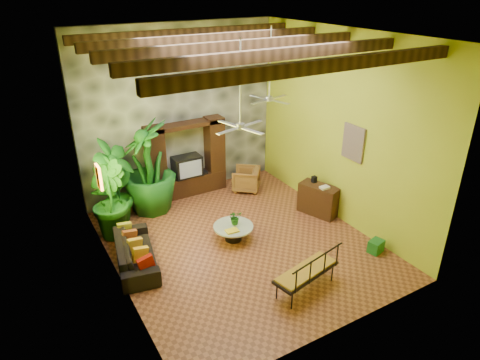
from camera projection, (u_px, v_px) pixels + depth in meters
ground at (239, 242)px, 10.79m from camera, size 7.00×7.00×0.00m
ceiling at (239, 34)px, 8.65m from camera, size 6.00×7.00×0.02m
back_wall at (179, 112)px, 12.45m from camera, size 6.00×0.02×5.00m
left_wall at (106, 178)px, 8.35m from camera, size 0.02×7.00×5.00m
right_wall at (339, 128)px, 11.08m from camera, size 0.02×7.00×5.00m
stone_accent_wall at (180, 112)px, 12.40m from camera, size 5.98×0.10×4.98m
ceiling_beams at (239, 46)px, 8.74m from camera, size 5.95×5.36×0.22m
entertainment_center at (187, 165)px, 12.82m from camera, size 2.40×0.55×2.30m
ceiling_fan_front at (240, 117)px, 8.93m from camera, size 1.28×1.28×1.86m
ceiling_fan_back at (269, 91)px, 10.99m from camera, size 1.28×1.28×1.86m
wall_art_mask at (99, 177)px, 9.32m from camera, size 0.06×0.32×0.55m
wall_art_painting at (353, 143)px, 10.68m from camera, size 0.06×0.70×0.90m
sofa at (135, 252)px, 9.84m from camera, size 1.21×2.25×0.62m
wicker_armchair at (246, 179)px, 13.31m from camera, size 1.11×1.11×0.73m
tall_plant_a at (116, 182)px, 11.22m from camera, size 1.49×1.46×2.36m
tall_plant_b at (108, 200)px, 10.70m from camera, size 1.07×1.24×2.00m
tall_plant_c at (148, 167)px, 11.75m from camera, size 1.76×1.76×2.64m
coffee_table at (233, 231)px, 10.79m from camera, size 1.01×1.01×0.40m
centerpiece_plant at (235, 218)px, 10.74m from camera, size 0.35×0.30×0.36m
yellow_tray at (232, 231)px, 10.49m from camera, size 0.33×0.25×0.03m
iron_bench at (309, 271)px, 8.86m from camera, size 1.63×0.88×0.57m
side_console at (318, 200)px, 11.92m from camera, size 0.83×1.19×0.87m
green_bin at (376, 246)px, 10.34m from camera, size 0.41×0.35×0.32m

